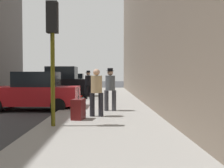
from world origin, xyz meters
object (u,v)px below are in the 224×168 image
(parked_silver_sedan, at_px, (72,84))
(pedestrian_with_beanie, at_px, (110,87))
(fire_hydrant, at_px, (78,96))
(traffic_light, at_px, (52,36))
(parked_black_suv, at_px, (60,84))
(rolling_suitcase, at_px, (78,109))
(pedestrian_with_fedora, at_px, (88,83))
(pedestrian_in_tan_coat, at_px, (97,90))
(parked_red_hatchback, at_px, (34,92))

(parked_silver_sedan, height_order, pedestrian_with_beanie, pedestrian_with_beanie)
(fire_hydrant, relative_size, pedestrian_with_beanie, 0.40)
(traffic_light, bearing_deg, parked_black_suv, 99.85)
(traffic_light, height_order, rolling_suitcase, traffic_light)
(fire_hydrant, bearing_deg, pedestrian_with_fedora, 75.51)
(pedestrian_with_beanie, xyz_separation_m, pedestrian_with_fedora, (-1.33, 5.23, 0.00))
(traffic_light, relative_size, pedestrian_with_fedora, 2.03)
(parked_silver_sedan, distance_m, fire_hydrant, 9.95)
(traffic_light, bearing_deg, pedestrian_in_tan_coat, 54.49)
(parked_black_suv, bearing_deg, fire_hydrant, -65.66)
(parked_silver_sedan, bearing_deg, parked_red_hatchback, -90.00)
(parked_red_hatchback, relative_size, pedestrian_with_fedora, 2.38)
(traffic_light, xyz_separation_m, pedestrian_with_beanie, (1.70, 3.10, -1.62))
(parked_red_hatchback, relative_size, traffic_light, 1.17)
(parked_black_suv, height_order, pedestrian_with_beanie, parked_black_suv)
(parked_silver_sedan, height_order, fire_hydrant, parked_silver_sedan)
(pedestrian_with_beanie, height_order, pedestrian_with_fedora, same)
(parked_black_suv, distance_m, fire_hydrant, 4.41)
(pedestrian_with_fedora, relative_size, rolling_suitcase, 1.71)
(pedestrian_with_beanie, relative_size, pedestrian_with_fedora, 1.00)
(fire_hydrant, xyz_separation_m, rolling_suitcase, (0.66, -5.62, -0.01))
(fire_hydrant, distance_m, pedestrian_in_tan_coat, 5.21)
(pedestrian_in_tan_coat, bearing_deg, parked_red_hatchback, 138.19)
(parked_silver_sedan, relative_size, rolling_suitcase, 4.08)
(pedestrian_with_beanie, bearing_deg, parked_silver_sedan, 104.88)
(fire_hydrant, height_order, rolling_suitcase, rolling_suitcase)
(parked_red_hatchback, relative_size, pedestrian_in_tan_coat, 2.47)
(pedestrian_in_tan_coat, relative_size, rolling_suitcase, 1.64)
(parked_red_hatchback, height_order, parked_black_suv, parked_black_suv)
(traffic_light, distance_m, pedestrian_in_tan_coat, 2.64)
(parked_black_suv, bearing_deg, pedestrian_in_tan_coat, -71.31)
(pedestrian_in_tan_coat, distance_m, pedestrian_with_fedora, 6.71)
(pedestrian_in_tan_coat, relative_size, pedestrian_with_fedora, 0.96)
(parked_silver_sedan, bearing_deg, parked_black_suv, -90.00)
(pedestrian_with_beanie, xyz_separation_m, rolling_suitcase, (-1.09, -2.03, -0.65))
(pedestrian_in_tan_coat, bearing_deg, traffic_light, -125.51)
(parked_red_hatchback, xyz_separation_m, rolling_suitcase, (2.46, -3.32, -0.36))
(parked_silver_sedan, bearing_deg, pedestrian_with_fedora, -74.70)
(parked_red_hatchback, distance_m, rolling_suitcase, 4.15)
(parked_red_hatchback, distance_m, traffic_light, 5.14)
(pedestrian_with_fedora, bearing_deg, traffic_light, -92.57)
(pedestrian_with_beanie, distance_m, rolling_suitcase, 2.39)
(parked_red_hatchback, height_order, traffic_light, traffic_light)
(parked_silver_sedan, relative_size, fire_hydrant, 6.02)
(parked_black_suv, height_order, parked_silver_sedan, parked_black_suv)
(parked_silver_sedan, xyz_separation_m, pedestrian_in_tan_coat, (3.05, -14.80, 0.26))
(parked_silver_sedan, bearing_deg, pedestrian_with_beanie, -75.12)
(parked_red_hatchback, xyz_separation_m, parked_silver_sedan, (-0.00, 12.07, 0.00))
(parked_black_suv, xyz_separation_m, parked_silver_sedan, (0.00, 5.79, -0.18))
(parked_silver_sedan, distance_m, pedestrian_with_fedora, 8.44)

